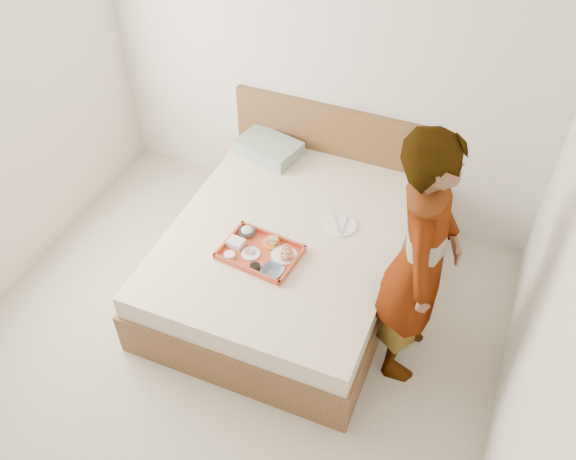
% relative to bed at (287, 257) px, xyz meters
% --- Properties ---
extents(ground, '(3.50, 4.00, 0.01)m').
position_rel_bed_xyz_m(ground, '(-0.15, -1.00, -0.27)').
color(ground, '#BFB7A2').
rests_on(ground, ground).
extents(wall_back, '(3.50, 0.01, 2.60)m').
position_rel_bed_xyz_m(wall_back, '(-0.15, 1.00, 1.04)').
color(wall_back, silver).
rests_on(wall_back, ground).
extents(wall_right, '(0.01, 4.00, 2.60)m').
position_rel_bed_xyz_m(wall_right, '(1.60, -1.00, 1.04)').
color(wall_right, silver).
rests_on(wall_right, ground).
extents(bed, '(1.65, 2.00, 0.53)m').
position_rel_bed_xyz_m(bed, '(0.00, 0.00, 0.00)').
color(bed, brown).
rests_on(bed, ground).
extents(headboard, '(1.65, 0.06, 0.95)m').
position_rel_bed_xyz_m(headboard, '(0.00, 0.97, 0.21)').
color(headboard, brown).
rests_on(headboard, ground).
extents(pillow, '(0.54, 0.43, 0.11)m').
position_rel_bed_xyz_m(pillow, '(-0.47, 0.76, 0.32)').
color(pillow, '#959F93').
rests_on(pillow, bed).
extents(tray, '(0.54, 0.42, 0.05)m').
position_rel_bed_xyz_m(tray, '(-0.08, -0.28, 0.29)').
color(tray, '#D25428').
rests_on(tray, bed).
extents(prawn_plate, '(0.19, 0.19, 0.01)m').
position_rel_bed_xyz_m(prawn_plate, '(0.08, -0.24, 0.28)').
color(prawn_plate, white).
rests_on(prawn_plate, tray).
extents(navy_bowl_big, '(0.16, 0.16, 0.04)m').
position_rel_bed_xyz_m(navy_bowl_big, '(0.07, -0.41, 0.30)').
color(navy_bowl_big, '#1C2A4A').
rests_on(navy_bowl_big, tray).
extents(sauce_dish, '(0.08, 0.08, 0.03)m').
position_rel_bed_xyz_m(sauce_dish, '(-0.05, -0.41, 0.29)').
color(sauce_dish, black).
rests_on(sauce_dish, tray).
extents(meat_plate, '(0.14, 0.14, 0.01)m').
position_rel_bed_xyz_m(meat_plate, '(-0.13, -0.31, 0.28)').
color(meat_plate, white).
rests_on(meat_plate, tray).
extents(bread_plate, '(0.14, 0.14, 0.01)m').
position_rel_bed_xyz_m(bread_plate, '(-0.05, -0.16, 0.28)').
color(bread_plate, orange).
rests_on(bread_plate, tray).
extents(salad_bowl, '(0.12, 0.12, 0.03)m').
position_rel_bed_xyz_m(salad_bowl, '(-0.24, -0.14, 0.30)').
color(salad_bowl, '#1C2A4A').
rests_on(salad_bowl, tray).
extents(plastic_tub, '(0.12, 0.10, 0.05)m').
position_rel_bed_xyz_m(plastic_tub, '(-0.26, -0.27, 0.30)').
color(plastic_tub, silver).
rests_on(plastic_tub, tray).
extents(cheese_round, '(0.08, 0.08, 0.03)m').
position_rel_bed_xyz_m(cheese_round, '(-0.25, -0.38, 0.29)').
color(cheese_round, white).
rests_on(cheese_round, tray).
extents(dinner_plate, '(0.28, 0.28, 0.01)m').
position_rel_bed_xyz_m(dinner_plate, '(0.33, 0.19, 0.27)').
color(dinner_plate, white).
rests_on(dinner_plate, bed).
extents(person, '(0.49, 0.70, 1.81)m').
position_rel_bed_xyz_m(person, '(0.95, -0.29, 0.64)').
color(person, beige).
rests_on(person, ground).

